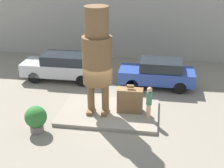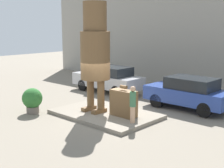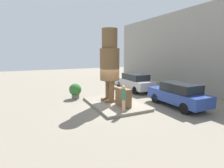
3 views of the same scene
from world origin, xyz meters
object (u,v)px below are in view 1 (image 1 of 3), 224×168
object	(u,v)px
statue_figure	(97,53)
parked_car_blue	(158,73)
parked_car_silver	(62,66)
planter_pot	(36,118)
giant_suitcase	(130,100)
tourist	(149,101)

from	to	relation	value
statue_figure	parked_car_blue	world-z (taller)	statue_figure
parked_car_silver	parked_car_blue	distance (m)	5.76
parked_car_silver	planter_pot	xyz separation A→B (m)	(0.62, -5.91, -0.21)
giant_suitcase	planter_pot	bearing A→B (deg)	-150.72
parked_car_blue	planter_pot	bearing A→B (deg)	48.07
giant_suitcase	planter_pot	size ratio (longest dim) A/B	1.15
tourist	parked_car_silver	world-z (taller)	tourist
statue_figure	parked_car_silver	world-z (taller)	statue_figure
giant_suitcase	parked_car_blue	distance (m)	3.74
tourist	parked_car_blue	size ratio (longest dim) A/B	0.37
parked_car_silver	parked_car_blue	size ratio (longest dim) A/B	1.11
tourist	parked_car_blue	xyz separation A→B (m)	(0.32, 4.02, -0.16)
giant_suitcase	parked_car_silver	size ratio (longest dim) A/B	0.30
giant_suitcase	tourist	bearing A→B (deg)	-27.96
giant_suitcase	statue_figure	bearing A→B (deg)	-169.75
tourist	parked_car_blue	world-z (taller)	tourist
parked_car_silver	planter_pot	bearing A→B (deg)	95.96
statue_figure	planter_pot	size ratio (longest dim) A/B	4.14
parked_car_blue	planter_pot	xyz separation A→B (m)	(-5.14, -5.72, -0.20)
tourist	planter_pot	size ratio (longest dim) A/B	1.28
parked_car_silver	parked_car_blue	xyz separation A→B (m)	(5.75, -0.19, -0.01)
giant_suitcase	tourist	distance (m)	1.07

